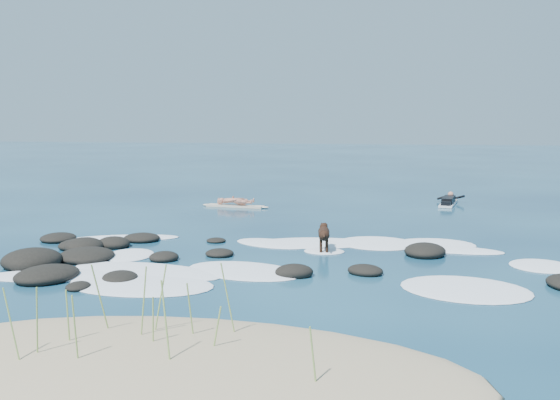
# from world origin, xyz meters

# --- Properties ---
(ground) EXTENTS (160.00, 160.00, 0.00)m
(ground) POSITION_xyz_m (0.00, 0.00, 0.00)
(ground) COLOR #0A2642
(ground) RESTS_ON ground
(sand_dune) EXTENTS (9.00, 4.40, 0.60)m
(sand_dune) POSITION_xyz_m (0.00, -8.20, 0.00)
(sand_dune) COLOR #9E8966
(sand_dune) RESTS_ON ground
(dune_grass) EXTENTS (4.38, 1.73, 1.24)m
(dune_grass) POSITION_xyz_m (-0.56, -8.00, 0.67)
(dune_grass) COLOR #84A750
(dune_grass) RESTS_ON ground
(reef_rocks) EXTENTS (15.01, 6.32, 0.58)m
(reef_rocks) POSITION_xyz_m (-3.06, -1.65, 0.10)
(reef_rocks) COLOR black
(reef_rocks) RESTS_ON ground
(breaking_foam) EXTENTS (14.16, 7.95, 0.12)m
(breaking_foam) POSITION_xyz_m (0.25, -0.79, 0.01)
(breaking_foam) COLOR white
(breaking_foam) RESTS_ON ground
(standing_surfer_rig) EXTENTS (2.90, 0.73, 1.65)m
(standing_surfer_rig) POSITION_xyz_m (-3.68, 8.30, 0.65)
(standing_surfer_rig) COLOR beige
(standing_surfer_rig) RESTS_ON ground
(paddling_surfer_rig) EXTENTS (1.22, 2.69, 0.46)m
(paddling_surfer_rig) POSITION_xyz_m (4.95, 10.84, 0.16)
(paddling_surfer_rig) COLOR silver
(paddling_surfer_rig) RESTS_ON ground
(dog) EXTENTS (0.41, 1.21, 0.77)m
(dog) POSITION_xyz_m (1.05, 0.25, 0.51)
(dog) COLOR black
(dog) RESTS_ON ground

